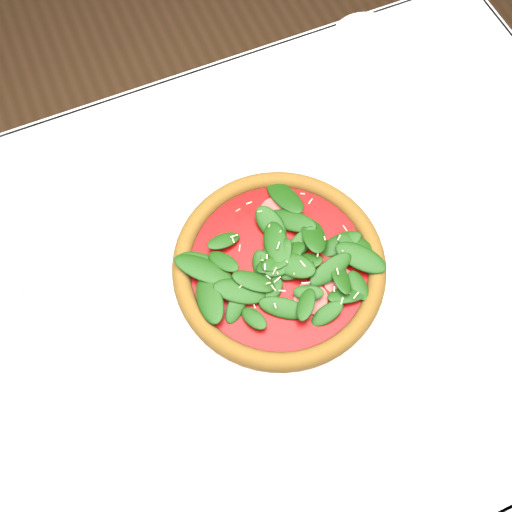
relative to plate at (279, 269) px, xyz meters
name	(u,v)px	position (x,y,z in m)	size (l,w,h in m)	color
ground	(258,382)	(-0.03, 0.00, -0.76)	(6.00, 6.00, 0.00)	brown
dining_table	(259,303)	(-0.03, 0.00, -0.11)	(1.21, 0.81, 0.75)	white
plate	(279,269)	(0.00, 0.00, 0.00)	(0.35, 0.35, 0.02)	white
pizza	(279,264)	(0.00, 0.00, 0.02)	(0.32, 0.32, 0.04)	brown
saucer_far	(368,40)	(0.32, 0.34, 0.00)	(0.12, 0.12, 0.01)	white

